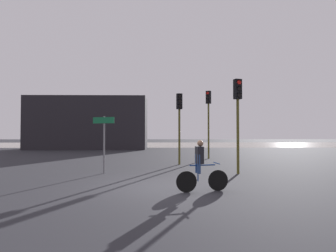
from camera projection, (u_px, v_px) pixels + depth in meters
ground_plane at (156, 187)px, 8.94m from camera, size 120.00×120.00×0.00m
water_strip at (161, 145)px, 39.28m from camera, size 80.00×16.00×0.01m
distant_building at (89, 123)px, 29.20m from camera, size 12.88×4.00×5.74m
traffic_light_center at (179, 115)px, 15.18m from camera, size 0.35×0.37×4.11m
traffic_light_near_right at (238, 108)px, 11.80m from camera, size 0.37×0.39×4.26m
traffic_light_far_right at (208, 112)px, 18.57m from camera, size 0.40×0.42×4.80m
direction_sign_post at (104, 136)px, 11.87m from camera, size 1.04×0.41×2.60m
cyclist at (201, 166)px, 8.23m from camera, size 1.68×0.51×1.62m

